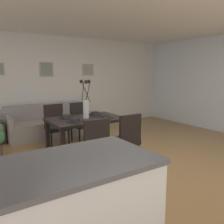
{
  "coord_description": "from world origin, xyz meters",
  "views": [
    {
      "loc": [
        -2.27,
        -3.03,
        1.6
      ],
      "look_at": [
        0.29,
        0.87,
        0.81
      ],
      "focal_mm": 37.0,
      "sensor_mm": 36.0,
      "label": 1
    }
  ],
  "objects": [
    {
      "name": "bowl_near_right",
      "position": [
        -0.61,
        1.11,
        0.78
      ],
      "size": [
        0.17,
        0.17,
        0.07
      ],
      "color": "#2D2826",
      "rests_on": "dining_table"
    },
    {
      "name": "dining_chair_near_left",
      "position": [
        -0.62,
        0.02,
        0.51
      ],
      "size": [
        0.44,
        0.44,
        0.92
      ],
      "color": "black",
      "rests_on": "ground"
    },
    {
      "name": "sofa",
      "position": [
        -0.46,
        2.7,
        0.28
      ],
      "size": [
        2.01,
        0.84,
        0.8
      ],
      "color": "gray",
      "rests_on": "ground"
    },
    {
      "name": "placemat_far_right",
      "position": [
        0.02,
        1.11,
        0.74
      ],
      "size": [
        0.32,
        0.32,
        0.01
      ],
      "primitive_type": "cylinder",
      "color": "black",
      "rests_on": "dining_table"
    },
    {
      "name": "centerpiece_vase",
      "position": [
        -0.29,
        0.9,
        1.02
      ],
      "size": [
        0.21,
        0.23,
        0.73
      ],
      "color": "silver",
      "rests_on": "dining_table"
    },
    {
      "name": "ceiling_panel",
      "position": [
        0.0,
        0.4,
        2.64
      ],
      "size": [
        9.0,
        7.2,
        0.08
      ],
      "primitive_type": "cube",
      "color": "white"
    },
    {
      "name": "placemat_near_right",
      "position": [
        -0.61,
        1.11,
        0.74
      ],
      "size": [
        0.32,
        0.32,
        0.01
      ],
      "primitive_type": "cylinder",
      "color": "black",
      "rests_on": "dining_table"
    },
    {
      "name": "bowl_near_left",
      "position": [
        -0.61,
        0.69,
        0.78
      ],
      "size": [
        0.17,
        0.17,
        0.07
      ],
      "color": "#2D2826",
      "rests_on": "dining_table"
    },
    {
      "name": "bowl_far_right",
      "position": [
        0.02,
        1.11,
        0.78
      ],
      "size": [
        0.17,
        0.17,
        0.07
      ],
      "color": "#2D2826",
      "rests_on": "dining_table"
    },
    {
      "name": "ground_plane",
      "position": [
        0.0,
        0.0,
        0.0
      ],
      "size": [
        9.0,
        9.0,
        0.0
      ],
      "primitive_type": "plane",
      "color": "olive"
    },
    {
      "name": "kitchen_island",
      "position": [
        -1.64,
        -1.41,
        0.46
      ],
      "size": [
        1.45,
        0.83,
        0.92
      ],
      "color": "silver",
      "rests_on": "ground"
    },
    {
      "name": "placemat_far_left",
      "position": [
        0.02,
        0.69,
        0.74
      ],
      "size": [
        0.32,
        0.32,
        0.01
      ],
      "primitive_type": "cylinder",
      "color": "black",
      "rests_on": "dining_table"
    },
    {
      "name": "dining_table",
      "position": [
        -0.29,
        0.9,
        0.65
      ],
      "size": [
        1.4,
        0.93,
        0.74
      ],
      "color": "black",
      "rests_on": "ground"
    },
    {
      "name": "placemat_near_left",
      "position": [
        -0.61,
        0.69,
        0.74
      ],
      "size": [
        0.32,
        0.32,
        0.01
      ],
      "primitive_type": "cylinder",
      "color": "black",
      "rests_on": "dining_table"
    },
    {
      "name": "bowl_far_left",
      "position": [
        0.02,
        0.69,
        0.78
      ],
      "size": [
        0.17,
        0.17,
        0.07
      ],
      "color": "#2D2826",
      "rests_on": "dining_table"
    },
    {
      "name": "dining_chair_far_left",
      "position": [
        0.04,
        0.04,
        0.51
      ],
      "size": [
        0.44,
        0.44,
        0.92
      ],
      "color": "black",
      "rests_on": "ground"
    },
    {
      "name": "dining_chair_near_right",
      "position": [
        -0.59,
        1.78,
        0.51
      ],
      "size": [
        0.45,
        0.45,
        0.92
      ],
      "color": "black",
      "rests_on": "ground"
    },
    {
      "name": "framed_picture_center",
      "position": [
        -0.29,
        3.18,
        1.69
      ],
      "size": [
        0.36,
        0.03,
        0.39
      ],
      "color": "#B2ADA3"
    },
    {
      "name": "back_wall_panel",
      "position": [
        0.0,
        3.25,
        1.3
      ],
      "size": [
        9.0,
        0.1,
        2.6
      ],
      "primitive_type": "cube",
      "color": "silver",
      "rests_on": "ground"
    },
    {
      "name": "framed_picture_right",
      "position": [
        0.95,
        3.18,
        1.69
      ],
      "size": [
        0.36,
        0.03,
        0.34
      ],
      "color": "#B2ADA3"
    },
    {
      "name": "dining_chair_far_right",
      "position": [
        0.0,
        1.76,
        0.51
      ],
      "size": [
        0.47,
        0.47,
        0.92
      ],
      "color": "black",
      "rests_on": "ground"
    }
  ]
}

